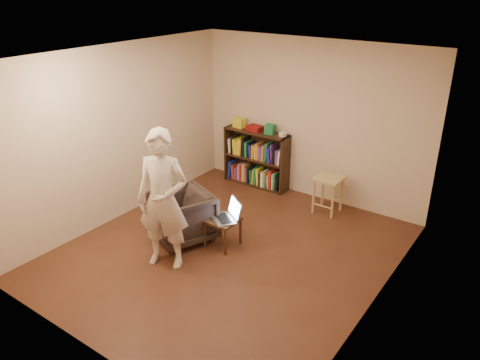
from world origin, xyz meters
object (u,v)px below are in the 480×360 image
Objects in this scene: bookshelf at (257,161)px; laptop at (228,215)px; person at (163,200)px; stool at (329,184)px; side_table at (223,223)px; armchair at (182,216)px.

bookshelf is 2.39× the size of laptop.
person reaches higher than bookshelf.
stool is 1.43× the size of side_table.
armchair is at bearing -123.81° from stool.
person is (-0.33, -0.76, 0.57)m from side_table.
side_table is 0.15m from laptop.
bookshelf is 1.52m from stool.
armchair is 1.56× the size of laptop.
person is (-1.06, -2.52, 0.43)m from stool.
bookshelf is 2.84m from person.
bookshelf is 2.89× the size of side_table.
bookshelf is at bearing 77.31° from person.
bookshelf is 2.15m from side_table.
armchair reaches higher than laptop.
side_table is 1.00m from person.
stool is at bearing 102.53° from laptop.
side_table is at bearing -112.55° from stool.
bookshelf is 2.02× the size of stool.
armchair reaches higher than stool.
bookshelf is 1.53× the size of armchair.
stool is 1.18× the size of laptop.
armchair is at bearing -162.27° from side_table.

